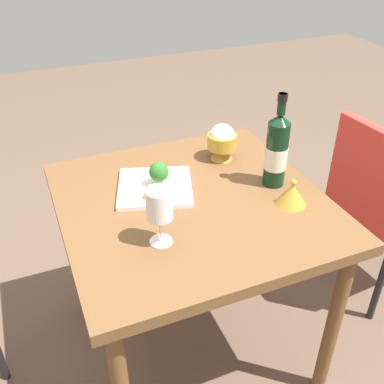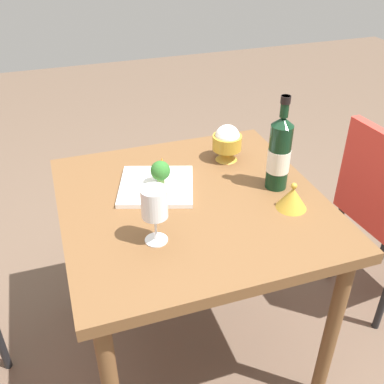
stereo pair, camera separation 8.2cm
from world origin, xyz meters
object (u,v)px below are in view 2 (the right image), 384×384
(rice_bowl, at_px, (227,142))
(serving_plate, at_px, (156,186))
(wine_bottle, at_px, (279,153))
(wine_glass, at_px, (154,204))
(broccoli_floret, at_px, (160,171))
(rice_bowl_lid, at_px, (292,198))
(carrot_garnish_left, at_px, (162,165))
(carrot_garnish_right, at_px, (148,189))

(rice_bowl, bearing_deg, serving_plate, -69.91)
(wine_bottle, bearing_deg, wine_glass, -71.76)
(wine_bottle, bearing_deg, serving_plate, -107.12)
(serving_plate, distance_m, broccoli_floret, 0.06)
(rice_bowl_lid, distance_m, carrot_garnish_left, 0.47)
(wine_bottle, bearing_deg, carrot_garnish_right, -97.36)
(broccoli_floret, xyz_separation_m, carrot_garnish_right, (0.06, -0.06, -0.02))
(serving_plate, distance_m, carrot_garnish_left, 0.09)
(rice_bowl, bearing_deg, wine_bottle, 20.75)
(carrot_garnish_left, bearing_deg, wine_glass, -18.42)
(carrot_garnish_right, bearing_deg, serving_plate, 145.30)
(rice_bowl, relative_size, broccoli_floret, 1.65)
(wine_glass, distance_m, rice_bowl_lid, 0.47)
(wine_bottle, bearing_deg, rice_bowl, -159.25)
(rice_bowl_lid, bearing_deg, carrot_garnish_left, -132.83)
(broccoli_floret, relative_size, carrot_garnish_right, 1.61)
(carrot_garnish_right, bearing_deg, carrot_garnish_left, 146.82)
(wine_bottle, xyz_separation_m, serving_plate, (-0.12, -0.40, -0.12))
(broccoli_floret, bearing_deg, wine_bottle, 72.49)
(carrot_garnish_right, bearing_deg, wine_bottle, 82.64)
(rice_bowl_lid, bearing_deg, wine_bottle, 174.73)
(rice_bowl_lid, xyz_separation_m, broccoli_floret, (-0.25, -0.37, 0.03))
(wine_bottle, height_order, wine_glass, wine_bottle)
(wine_bottle, height_order, broccoli_floret, wine_bottle)
(wine_glass, distance_m, serving_plate, 0.31)
(rice_bowl_lid, relative_size, broccoli_floret, 1.17)
(wine_bottle, relative_size, rice_bowl, 2.33)
(rice_bowl, distance_m, carrot_garnish_right, 0.40)
(rice_bowl_lid, height_order, carrot_garnish_right, rice_bowl_lid)
(wine_glass, height_order, carrot_garnish_left, wine_glass)
(rice_bowl, distance_m, broccoli_floret, 0.31)
(wine_glass, distance_m, rice_bowl, 0.55)
(rice_bowl, xyz_separation_m, carrot_garnish_left, (0.05, -0.27, -0.03))
(serving_plate, distance_m, carrot_garnish_right, 0.09)
(wine_bottle, relative_size, broccoli_floret, 3.86)
(wine_glass, xyz_separation_m, rice_bowl_lid, (-0.02, 0.46, -0.09))
(wine_glass, height_order, broccoli_floret, wine_glass)
(wine_bottle, height_order, rice_bowl, wine_bottle)
(rice_bowl, bearing_deg, rice_bowl_lid, 11.81)
(wine_bottle, xyz_separation_m, broccoli_floret, (-0.12, -0.38, -0.07))
(wine_bottle, relative_size, serving_plate, 1.05)
(carrot_garnish_left, bearing_deg, wine_bottle, 62.30)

